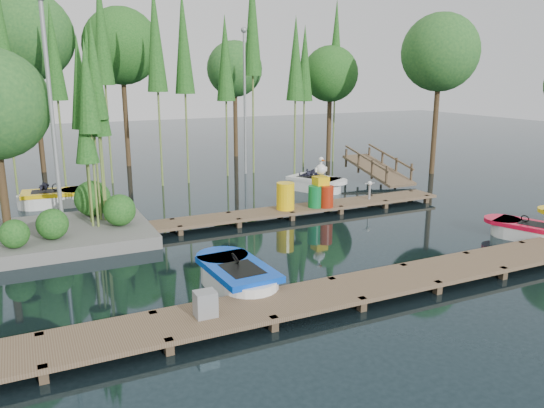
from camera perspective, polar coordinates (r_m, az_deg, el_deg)
name	(u,v)px	position (r m, az deg, el deg)	size (l,w,h in m)	color
ground_plane	(264,244)	(16.17, -0.84, -4.35)	(90.00, 90.00, 0.00)	#19292F
near_dock	(346,290)	(12.41, 7.99, -9.18)	(18.00, 1.50, 0.50)	brown
far_dock	(260,214)	(18.69, -1.26, -1.10)	(15.00, 1.20, 0.50)	brown
island	(23,139)	(17.35, -25.18, 6.36)	(6.20, 4.20, 6.75)	slate
tree_screen	(120,48)	(24.96, -16.05, 15.80)	(34.42, 18.53, 10.31)	#44311D
lamp_island	(51,102)	(16.50, -22.72, 10.05)	(0.30, 0.30, 7.25)	gray
lamp_rear	(245,90)	(27.05, -2.96, 12.19)	(0.30, 0.30, 7.25)	gray
ramp	(378,169)	(26.00, 11.30, 3.72)	(1.50, 3.94, 1.49)	brown
boat_blue	(237,278)	(12.87, -3.77, -7.96)	(1.47, 2.98, 0.98)	white
boat_red	(526,231)	(18.45, 25.69, -2.67)	(1.95, 2.73, 0.84)	white
boat_yellow_far	(54,198)	(22.40, -22.41, 0.57)	(2.97, 1.52, 1.44)	white
boat_white_far	(315,184)	(23.53, 4.69, 2.18)	(2.42, 3.11, 1.34)	white
utility_cabinet	(205,304)	(10.91, -7.18, -10.61)	(0.43, 0.36, 0.53)	gray
yellow_barrel	(285,196)	(18.97, 1.45, 0.86)	(0.65, 0.65, 0.97)	yellow
drum_cluster	(322,192)	(19.50, 5.37, 1.31)	(1.06, 0.97, 1.82)	#0C7332
seagull_post	(370,187)	(20.84, 10.46, 1.82)	(0.45, 0.24, 0.72)	gray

